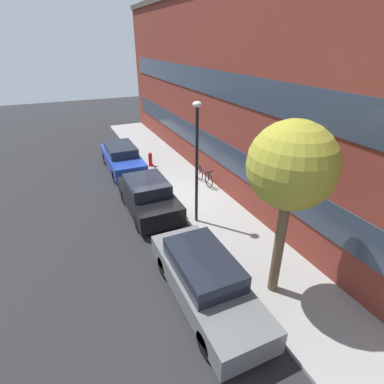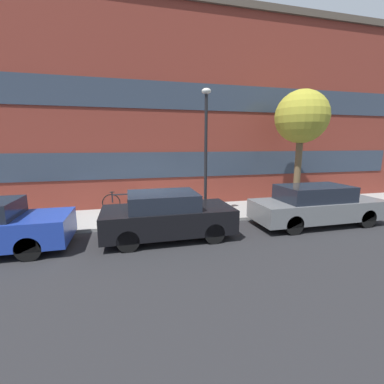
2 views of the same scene
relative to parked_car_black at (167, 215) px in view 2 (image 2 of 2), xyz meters
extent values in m
plane|color=#232326|center=(-0.52, 1.05, -0.70)|extent=(56.00, 56.00, 0.00)
cube|color=gray|center=(-0.52, 2.37, -0.64)|extent=(28.00, 2.63, 0.11)
cube|color=maroon|center=(-0.52, 4.13, 3.65)|extent=(28.00, 0.90, 8.69)
cube|color=#2D3847|center=(-0.52, 3.66, 1.21)|extent=(25.76, 0.04, 1.10)
cube|color=#2D3847|center=(-0.52, 3.66, 4.08)|extent=(25.76, 0.04, 1.10)
cylinder|color=black|center=(-3.52, 0.72, -0.39)|extent=(0.61, 0.18, 0.61)
cylinder|color=black|center=(-3.52, -0.72, -0.39)|extent=(0.61, 0.18, 0.61)
cube|color=black|center=(0.03, 0.00, -0.12)|extent=(3.86, 1.75, 0.71)
cube|color=black|center=(-0.12, 0.00, 0.47)|extent=(2.01, 1.54, 0.47)
cylinder|color=black|center=(1.23, 0.78, -0.40)|extent=(0.60, 0.18, 0.60)
cylinder|color=black|center=(1.23, -0.78, -0.40)|extent=(0.60, 0.18, 0.60)
cylinder|color=black|center=(-1.16, 0.78, -0.40)|extent=(0.60, 0.18, 0.60)
cylinder|color=black|center=(-1.16, -0.78, -0.40)|extent=(0.60, 0.18, 0.60)
cube|color=slate|center=(5.31, 0.00, -0.14)|extent=(4.59, 1.61, 0.65)
cube|color=black|center=(5.13, 0.00, 0.44)|extent=(2.39, 1.42, 0.51)
cylinder|color=black|center=(6.74, 0.72, -0.39)|extent=(0.63, 0.18, 0.63)
cylinder|color=black|center=(6.74, -0.72, -0.39)|extent=(0.63, 0.18, 0.63)
cylinder|color=black|center=(3.89, 0.72, -0.39)|extent=(0.63, 0.18, 0.63)
cylinder|color=black|center=(3.89, -0.72, -0.39)|extent=(0.63, 0.18, 0.63)
cylinder|color=red|center=(-4.65, 1.51, -0.57)|extent=(0.30, 0.30, 0.04)
cylinder|color=red|center=(-4.65, 1.51, -0.26)|extent=(0.20, 0.20, 0.58)
sphere|color=red|center=(-4.65, 1.51, 0.07)|extent=(0.21, 0.21, 0.21)
cylinder|color=red|center=(-4.84, 1.51, -0.20)|extent=(0.16, 0.08, 0.08)
cylinder|color=red|center=(-4.47, 1.51, -0.20)|extent=(0.16, 0.08, 0.08)
torus|color=black|center=(-0.81, 3.23, -0.23)|extent=(0.72, 0.06, 0.72)
torus|color=black|center=(-1.79, 3.20, -0.23)|extent=(0.72, 0.06, 0.72)
cylinder|color=black|center=(-1.30, 3.21, 0.09)|extent=(0.93, 0.08, 0.06)
cylinder|color=black|center=(-1.74, 3.20, -0.03)|extent=(0.06, 0.06, 0.41)
cylinder|color=black|center=(-0.83, 3.22, -0.03)|extent=(0.06, 0.06, 0.41)
ellipsoid|color=black|center=(-1.74, 3.20, 0.20)|extent=(0.20, 0.09, 0.05)
cylinder|color=black|center=(-0.83, 3.22, 0.20)|extent=(0.06, 0.44, 0.05)
cylinder|color=brown|center=(5.81, 1.89, 1.01)|extent=(0.27, 0.27, 3.20)
sphere|color=olive|center=(5.81, 1.89, 3.19)|extent=(2.11, 2.11, 2.11)
cylinder|color=black|center=(1.64, 1.43, 1.60)|extent=(0.11, 0.11, 4.37)
ellipsoid|color=silver|center=(1.64, 1.43, 3.88)|extent=(0.32, 0.32, 0.20)
camera|label=1|loc=(10.70, -2.83, 5.75)|focal=28.00mm
camera|label=2|loc=(-1.09, -7.40, 2.13)|focal=24.00mm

